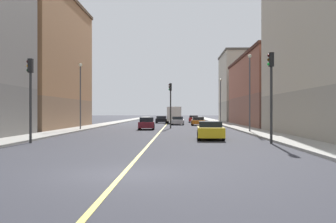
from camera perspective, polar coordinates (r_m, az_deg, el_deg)
ground_plane at (r=12.98m, az=-6.54°, el=-9.03°), size 400.00×400.00×0.00m
sidewalk_left at (r=62.20m, az=8.53°, el=-1.82°), size 2.70×168.00×0.15m
sidewalk_right at (r=62.74m, az=-8.92°, el=-1.81°), size 2.70×168.00×0.15m
lane_center_stripe at (r=61.75m, az=-0.23°, el=-1.90°), size 0.16×154.00×0.01m
building_left_mid at (r=58.24m, az=14.82°, el=2.88°), size 9.16×26.25×9.94m
building_left_far at (r=81.03m, az=11.01°, el=3.46°), size 9.16×14.66×13.87m
building_right_midblock at (r=50.02m, az=-18.64°, el=6.79°), size 9.16×21.45×15.91m
traffic_light_left_near at (r=25.78m, az=14.75°, el=3.83°), size 0.40×0.32×5.80m
traffic_light_right_near at (r=26.82m, az=-19.40°, el=3.25°), size 0.40×0.32×5.45m
traffic_light_median_far at (r=47.58m, az=0.36°, el=1.85°), size 0.40×0.32×5.48m
street_lamp_left_near at (r=38.63m, az=11.81°, el=3.83°), size 0.36×0.36×7.43m
street_lamp_right_near at (r=43.35m, az=-12.62°, el=3.19°), size 0.36×0.36×7.11m
street_lamp_left_far at (r=64.16m, az=7.64°, el=2.19°), size 0.36×0.36×7.21m
car_black at (r=70.00m, az=-0.95°, el=-1.17°), size 2.03×4.23×1.25m
car_orange at (r=58.09m, az=4.38°, el=-1.42°), size 1.96×3.98×1.25m
car_maroon at (r=44.64m, az=-3.13°, el=-1.78°), size 1.93×4.01×1.38m
car_silver at (r=60.12m, az=1.44°, el=-1.36°), size 1.97×3.99×1.27m
car_white at (r=82.25m, az=1.33°, el=-1.00°), size 2.01×4.59×1.26m
car_red at (r=73.70m, az=3.74°, el=-1.09°), size 1.92×4.09×1.32m
car_yellow at (r=28.86m, az=6.18°, el=-2.77°), size 2.05×4.32×1.31m
box_truck at (r=67.63m, az=0.92°, el=-0.44°), size 2.50×6.85×2.85m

